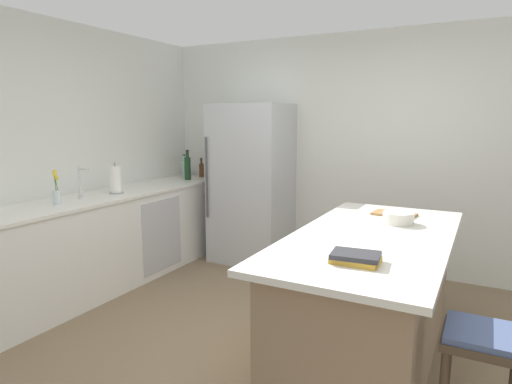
% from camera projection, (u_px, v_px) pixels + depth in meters
% --- Properties ---
extents(ground_plane, '(7.20, 7.20, 0.00)m').
position_uv_depth(ground_plane, '(273.00, 357.00, 3.12)').
color(ground_plane, '#7A664C').
extents(wall_rear, '(6.00, 0.10, 2.60)m').
position_uv_depth(wall_rear, '(362.00, 153.00, 4.86)').
color(wall_rear, silver).
rests_on(wall_rear, ground_plane).
extents(wall_left, '(0.10, 6.00, 2.60)m').
position_uv_depth(wall_left, '(35.00, 160.00, 4.04)').
color(wall_left, silver).
rests_on(wall_left, ground_plane).
extents(counter_run_left, '(0.66, 3.18, 0.93)m').
position_uv_depth(counter_run_left, '(112.00, 239.00, 4.47)').
color(counter_run_left, silver).
rests_on(counter_run_left, ground_plane).
extents(kitchen_island, '(1.00, 2.11, 0.90)m').
position_uv_depth(kitchen_island, '(369.00, 297.00, 3.03)').
color(kitchen_island, '#8E755B').
rests_on(kitchen_island, ground_plane).
extents(refrigerator, '(0.85, 0.71, 1.84)m').
position_uv_depth(refrigerator, '(251.00, 184.00, 5.14)').
color(refrigerator, '#B7BABF').
rests_on(refrigerator, ground_plane).
extents(bar_stool, '(0.36, 0.36, 0.69)m').
position_uv_depth(bar_stool, '(482.00, 355.00, 2.10)').
color(bar_stool, '#473828').
rests_on(bar_stool, ground_plane).
extents(sink_faucet, '(0.15, 0.05, 0.30)m').
position_uv_depth(sink_faucet, '(81.00, 182.00, 4.12)').
color(sink_faucet, silver).
rests_on(sink_faucet, counter_run_left).
extents(flower_vase, '(0.07, 0.07, 0.31)m').
position_uv_depth(flower_vase, '(57.00, 193.00, 3.84)').
color(flower_vase, silver).
rests_on(flower_vase, counter_run_left).
extents(paper_towel_roll, '(0.14, 0.14, 0.31)m').
position_uv_depth(paper_towel_roll, '(116.00, 180.00, 4.39)').
color(paper_towel_roll, gray).
rests_on(paper_towel_roll, counter_run_left).
extents(syrup_bottle, '(0.06, 0.06, 0.24)m').
position_uv_depth(syrup_bottle, '(201.00, 170.00, 5.63)').
color(syrup_bottle, '#5B3319').
rests_on(syrup_bottle, counter_run_left).
extents(hot_sauce_bottle, '(0.05, 0.05, 0.25)m').
position_uv_depth(hot_sauce_bottle, '(188.00, 170.00, 5.59)').
color(hot_sauce_bottle, red).
rests_on(hot_sauce_bottle, counter_run_left).
extents(gin_bottle, '(0.07, 0.07, 0.30)m').
position_uv_depth(gin_bottle, '(184.00, 168.00, 5.51)').
color(gin_bottle, '#8CB79E').
rests_on(gin_bottle, counter_run_left).
extents(wine_bottle, '(0.08, 0.08, 0.36)m').
position_uv_depth(wine_bottle, '(188.00, 168.00, 5.36)').
color(wine_bottle, '#19381E').
rests_on(wine_bottle, counter_run_left).
extents(cookbook_stack, '(0.28, 0.21, 0.06)m').
position_uv_depth(cookbook_stack, '(356.00, 258.00, 2.38)').
color(cookbook_stack, gold).
rests_on(cookbook_stack, kitchen_island).
extents(mixing_bowl, '(0.23, 0.23, 0.09)m').
position_uv_depth(mixing_bowl, '(398.00, 218.00, 3.27)').
color(mixing_bowl, silver).
rests_on(mixing_bowl, kitchen_island).
extents(cutting_board, '(0.35, 0.23, 0.02)m').
position_uv_depth(cutting_board, '(394.00, 214.00, 3.56)').
color(cutting_board, '#9E7042').
rests_on(cutting_board, kitchen_island).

